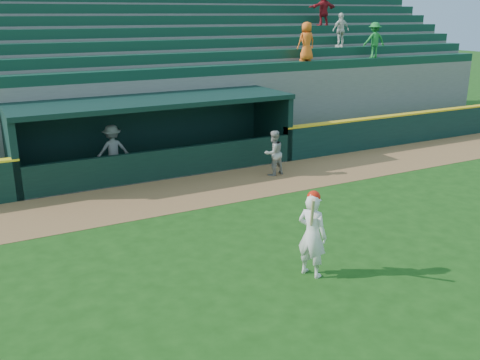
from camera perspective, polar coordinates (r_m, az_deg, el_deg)
The scene contains 9 objects.
ground at distance 12.19m, azimuth 3.57°, elevation -7.84°, with size 120.00×120.00×0.00m, color #174010.
warning_track at distance 16.26m, azimuth -5.47°, elevation -1.28°, with size 40.00×3.00×0.01m, color brown.
field_wall_right at distance 24.52m, azimuth 20.37°, elevation 5.53°, with size 15.50×0.30×1.20m, color black.
wall_stripe_right at distance 24.41m, azimuth 20.53°, elevation 6.97°, with size 15.50×0.32×0.06m, color yellow.
dugout_player_front at distance 17.74m, azimuth 3.60°, elevation 2.89°, with size 0.73×0.57×1.51m, color #9A9995.
dugout_player_inside at distance 18.27m, azimuth -13.42°, elevation 3.14°, with size 1.08×0.62×1.68m, color #9C9C97.
dugout at distance 18.71m, azimuth -9.28°, elevation 5.36°, with size 9.40×2.80×2.46m.
stands at distance 22.86m, azimuth -13.20°, elevation 9.93°, with size 34.50×6.32×7.41m.
batter_at_plate at distance 10.97m, azimuth 7.70°, elevation -5.68°, with size 0.66×0.82×1.85m.
Camera 1 is at (-5.83, -9.36, 5.19)m, focal length 40.00 mm.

